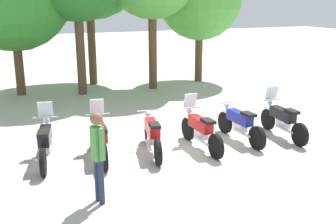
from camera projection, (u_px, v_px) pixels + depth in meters
ground_plane at (176, 150)px, 10.58m from camera, size 80.00×80.00×0.00m
motorcycle_0 at (45, 142)px, 9.64m from camera, size 0.75×2.17×1.37m
motorcycle_1 at (100, 138)px, 9.92m from camera, size 0.68×2.18×1.37m
motorcycle_2 at (152, 134)px, 10.23m from camera, size 0.75×2.16×0.99m
motorcycle_3 at (200, 130)px, 10.55m from camera, size 0.62×2.19×1.37m
motorcycle_4 at (240, 123)px, 11.14m from camera, size 0.62×2.19×0.99m
motorcycle_5 at (282, 119)px, 11.44m from camera, size 0.62×2.19×1.37m
person_0 at (98, 150)px, 7.54m from camera, size 0.28×0.41×1.81m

